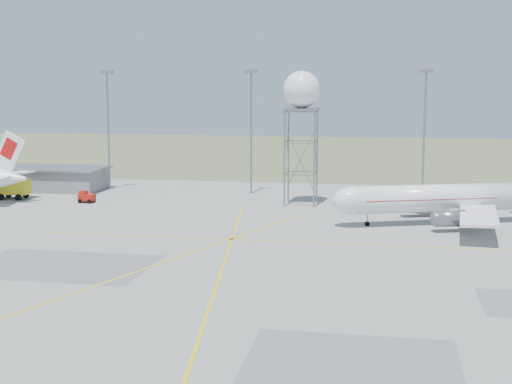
% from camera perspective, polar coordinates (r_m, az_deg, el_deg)
% --- Properties ---
extents(ground, '(400.00, 400.00, 0.00)m').
position_cam_1_polar(ground, '(54.59, -2.78, -10.70)').
color(ground, '#A0A09B').
rests_on(ground, ground).
extents(grass_strip, '(400.00, 120.00, 0.03)m').
position_cam_1_polar(grass_strip, '(191.41, 6.63, 3.10)').
color(grass_strip, '#5C6E3D').
rests_on(grass_strip, ground).
extents(building_grey, '(19.00, 10.00, 3.90)m').
position_cam_1_polar(building_grey, '(128.48, -16.10, 1.05)').
color(building_grey, gray).
rests_on(building_grey, ground).
extents(mast_a, '(2.20, 0.50, 20.50)m').
position_cam_1_polar(mast_a, '(125.36, -11.76, 5.66)').
color(mast_a, gray).
rests_on(mast_a, ground).
extents(mast_b, '(2.20, 0.50, 20.50)m').
position_cam_1_polar(mast_b, '(118.35, -0.39, 5.68)').
color(mast_b, gray).
rests_on(mast_b, ground).
extents(mast_c, '(2.20, 0.50, 20.50)m').
position_cam_1_polar(mast_c, '(116.53, 13.33, 5.41)').
color(mast_c, gray).
rests_on(mast_c, ground).
extents(airliner_main, '(30.83, 28.99, 10.80)m').
position_cam_1_polar(airliner_main, '(96.24, 14.79, -0.51)').
color(airliner_main, white).
rests_on(airliner_main, ground).
extents(radar_tower, '(5.55, 5.55, 20.10)m').
position_cam_1_polar(radar_tower, '(107.51, 3.64, 4.95)').
color(radar_tower, gray).
rests_on(radar_tower, ground).
extents(fire_truck, '(8.26, 3.75, 3.23)m').
position_cam_1_polar(fire_truck, '(120.50, -19.38, 0.22)').
color(fire_truck, yellow).
rests_on(fire_truck, ground).
extents(baggage_tug, '(2.45, 2.00, 1.85)m').
position_cam_1_polar(baggage_tug, '(113.08, -13.40, -0.48)').
color(baggage_tug, '#B8140D').
rests_on(baggage_tug, ground).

